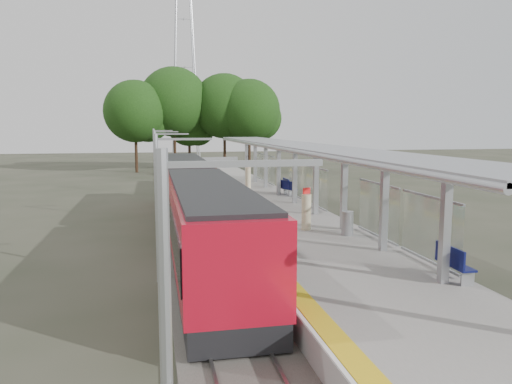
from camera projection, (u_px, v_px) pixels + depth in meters
The scene contains 16 objects.
ground at pixel (414, 350), 12.72m from camera, with size 200.00×200.00×0.00m, color #474438.
trackbed at pixel (186, 215), 31.22m from camera, with size 3.00×70.00×0.24m, color #59544C.
platform at pixel (256, 207), 32.07m from camera, with size 6.00×50.00×1.00m, color gray.
tactile_strip at pixel (216, 200), 31.49m from camera, with size 0.60×50.00×0.02m, color yellow.
end_fence at pixel (211, 162), 56.15m from camera, with size 6.00×0.10×1.20m, color #9EA0A5.
train at pixel (193, 199), 24.77m from camera, with size 2.74×27.60×3.62m.
canopy at pixel (297, 152), 28.21m from camera, with size 3.27×38.00×3.66m.
pylon at pixel (184, 43), 80.91m from camera, with size 8.00×4.00×38.00m, color #9EA0A5, non-canonical shape.
tree_cluster at pixel (196, 108), 63.28m from camera, with size 21.81×11.39×13.13m.
catenary_masts at pixel (157, 173), 29.54m from camera, with size 2.08×48.16×5.40m.
bench_near at pixel (453, 262), 15.16m from camera, with size 0.51×1.57×1.06m.
bench_mid at pixel (288, 186), 34.24m from camera, with size 0.53×1.63×1.10m.
bench_far at pixel (288, 188), 33.76m from camera, with size 0.88×1.52×0.99m.
info_pillar_near at pixel (306, 212), 22.49m from camera, with size 0.43×0.43×1.92m.
info_pillar_far at pixel (248, 178), 37.57m from camera, with size 0.42×0.42×1.88m.
litter_bin at pixel (347, 223), 21.40m from camera, with size 0.51×0.51×1.03m, color #9EA0A5.
Camera 1 is at (-6.39, -11.02, 5.66)m, focal length 35.00 mm.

